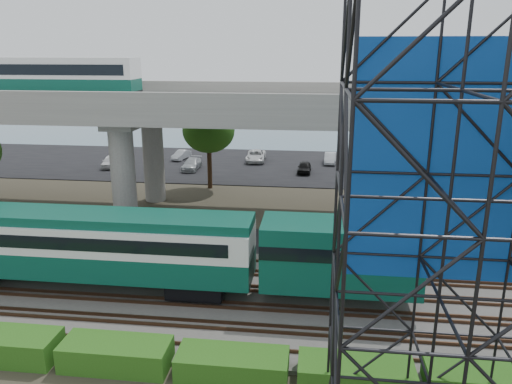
# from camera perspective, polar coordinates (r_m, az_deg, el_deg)

# --- Properties ---
(ground) EXTENTS (140.00, 140.00, 0.00)m
(ground) POSITION_cam_1_polar(r_m,az_deg,el_deg) (25.77, -3.31, -14.37)
(ground) COLOR #474233
(ground) RESTS_ON ground
(ballast_bed) EXTENTS (90.00, 12.00, 0.20)m
(ballast_bed) POSITION_cam_1_polar(r_m,az_deg,el_deg) (27.44, -2.56, -12.10)
(ballast_bed) COLOR slate
(ballast_bed) RESTS_ON ground
(service_road) EXTENTS (90.00, 5.00, 0.08)m
(service_road) POSITION_cam_1_polar(r_m,az_deg,el_deg) (35.10, -0.26, -5.68)
(service_road) COLOR black
(service_road) RESTS_ON ground
(parking_lot) EXTENTS (90.00, 18.00, 0.08)m
(parking_lot) POSITION_cam_1_polar(r_m,az_deg,el_deg) (57.48, 2.70, 2.99)
(parking_lot) COLOR black
(parking_lot) RESTS_ON ground
(harbor_water) EXTENTS (140.00, 40.00, 0.03)m
(harbor_water) POSITION_cam_1_polar(r_m,az_deg,el_deg) (79.03, 3.94, 6.56)
(harbor_water) COLOR slate
(harbor_water) RESTS_ON ground
(rail_tracks) EXTENTS (90.00, 9.52, 0.16)m
(rail_tracks) POSITION_cam_1_polar(r_m,az_deg,el_deg) (27.36, -2.56, -11.77)
(rail_tracks) COLOR #472D1E
(rail_tracks) RESTS_ON ballast_bed
(commuter_train) EXTENTS (29.30, 3.06, 4.30)m
(commuter_train) POSITION_cam_1_polar(r_m,az_deg,el_deg) (27.96, -15.67, -5.88)
(commuter_train) COLOR black
(commuter_train) RESTS_ON rail_tracks
(overpass) EXTENTS (80.00, 12.00, 12.40)m
(overpass) POSITION_cam_1_polar(r_m,az_deg,el_deg) (38.51, -0.96, 8.87)
(overpass) COLOR #9E9B93
(overpass) RESTS_ON ground
(scaffold_tower) EXTENTS (9.36, 6.36, 15.00)m
(scaffold_tower) POSITION_cam_1_polar(r_m,az_deg,el_deg) (15.83, 26.04, -6.27)
(scaffold_tower) COLOR black
(scaffold_tower) RESTS_ON ground
(hedge_strip) EXTENTS (34.60, 1.80, 1.20)m
(hedge_strip) POSITION_cam_1_polar(r_m,az_deg,el_deg) (21.76, -2.69, -18.98)
(hedge_strip) COLOR #224F12
(hedge_strip) RESTS_ON ground
(trees) EXTENTS (40.94, 16.94, 7.69)m
(trees) POSITION_cam_1_polar(r_m,az_deg,el_deg) (39.72, -5.95, 5.14)
(trees) COLOR #382314
(trees) RESTS_ON ground
(suv) EXTENTS (5.23, 2.56, 1.43)m
(suv) POSITION_cam_1_polar(r_m,az_deg,el_deg) (37.87, -18.35, -3.65)
(suv) COLOR black
(suv) RESTS_ON service_road
(parked_cars) EXTENTS (37.98, 9.65, 1.31)m
(parked_cars) POSITION_cam_1_polar(r_m,az_deg,el_deg) (56.86, 2.09, 3.52)
(parked_cars) COLOR white
(parked_cars) RESTS_ON parking_lot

